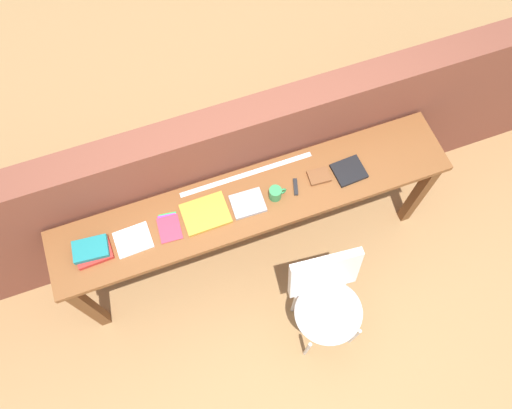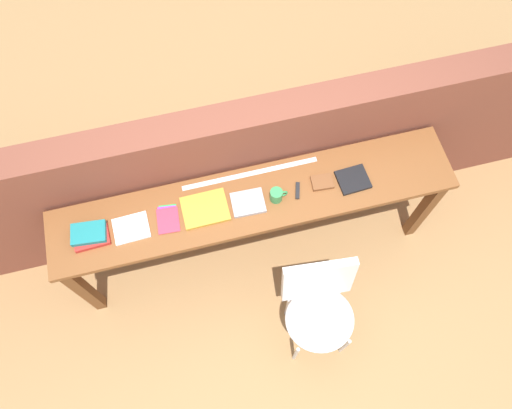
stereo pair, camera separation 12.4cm
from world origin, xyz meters
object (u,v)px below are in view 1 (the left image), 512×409
Objects in this scene: book_stack_leftmost at (92,251)px; magazine_cycling at (133,240)px; book_open_centre at (206,214)px; book_repair_rightmost at (349,171)px; chair_white_moulded at (327,299)px; mug at (276,193)px; multitool_folded at (296,187)px; pamphlet_pile_colourful at (169,227)px; leather_journal_brown at (319,176)px.

book_stack_leftmost is 1.04× the size of magazine_cycling.
book_open_centre is at bearing 0.86° from book_stack_leftmost.
book_stack_leftmost reaches higher than book_repair_rightmost.
book_open_centre is at bearing 130.37° from chair_white_moulded.
book_repair_rightmost is at bearing 0.45° from mug.
magazine_cycling is 1.88× the size of multitool_folded.
pamphlet_pile_colourful is 1.04× the size of book_repair_rightmost.
book_stack_leftmost is at bearing -179.14° from pamphlet_pile_colourful.
chair_white_moulded reaches higher than pamphlet_pile_colourful.
book_open_centre is at bearing -0.24° from magazine_cycling.
book_open_centre is (0.23, 0.00, 0.01)m from pamphlet_pile_colourful.
book_open_centre is 0.44m from mug.
book_repair_rightmost is (0.49, 0.00, -0.03)m from mug.
chair_white_moulded is at bearing -78.92° from mug.
mug is 0.14m from multitool_folded.
book_repair_rightmost reaches higher than chair_white_moulded.
book_repair_rightmost reaches higher than multitool_folded.
magazine_cycling is (0.23, -0.00, -0.03)m from book_stack_leftmost.
book_stack_leftmost reaches higher than pamphlet_pile_colourful.
chair_white_moulded is 0.75m from mug.
chair_white_moulded is at bearing -91.34° from multitool_folded.
chair_white_moulded is 0.73m from multitool_folded.
mug is (0.88, -0.02, 0.04)m from magazine_cycling.
multitool_folded is at bearing -0.23° from book_stack_leftmost.
book_stack_leftmost is 0.68m from book_open_centre.
magazine_cycling is 0.88m from mug.
book_stack_leftmost is 1.11× the size of pamphlet_pile_colourful.
book_stack_leftmost is 1.95× the size of multitool_folded.
magazine_cycling is at bearing 178.94° from mug.
pamphlet_pile_colourful is 1.77× the size of mug.
chair_white_moulded is 1.45m from book_stack_leftmost.
book_repair_rightmost is (1.37, -0.01, 0.00)m from magazine_cycling.
pamphlet_pile_colourful is at bearing 0.77° from magazine_cycling.
leather_journal_brown is (0.30, 0.03, -0.03)m from mug.
mug reaches higher than chair_white_moulded.
leather_journal_brown is (0.18, 0.66, 0.37)m from chair_white_moulded.
book_stack_leftmost is at bearing 179.77° from multitool_folded.
chair_white_moulded is 0.81m from book_repair_rightmost.
book_stack_leftmost is at bearing -179.76° from book_open_centre.
multitool_folded is at bearing 175.02° from book_repair_rightmost.
leather_journal_brown is (1.41, 0.01, -0.02)m from book_stack_leftmost.
book_repair_rightmost is (0.19, -0.03, -0.00)m from leather_journal_brown.
mug reaches higher than pamphlet_pile_colourful.
book_repair_rightmost is at bearing -1.87° from multitool_folded.
leather_journal_brown is at bearing -0.45° from book_open_centre.
mug is at bearing -3.11° from magazine_cycling.
book_repair_rightmost is (1.60, -0.02, -0.02)m from book_stack_leftmost.
book_repair_rightmost is (0.92, -0.03, -0.00)m from book_open_centre.
mug reaches higher than magazine_cycling.
mug is (-0.12, 0.62, 0.40)m from chair_white_moulded.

